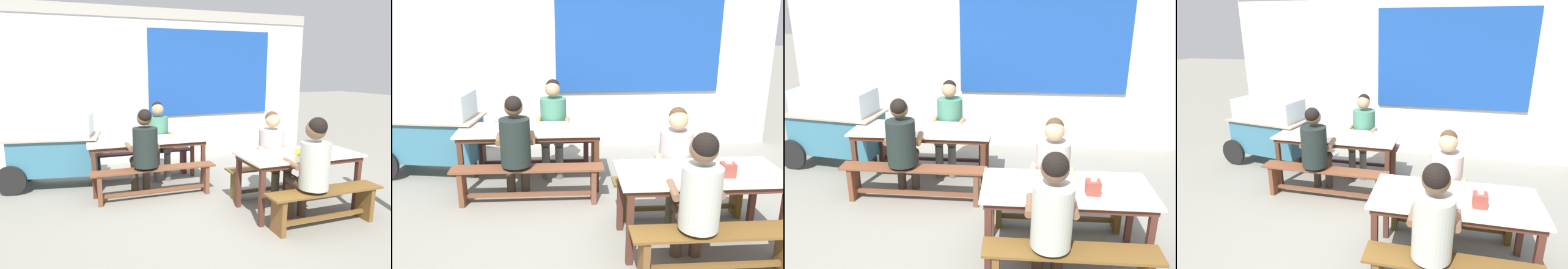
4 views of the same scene
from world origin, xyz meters
TOP-DOWN VIEW (x-y plane):
  - ground_plane at (0.00, 0.00)m, footprint 40.00×40.00m
  - backdrop_wall at (0.05, 2.76)m, footprint 6.27×0.23m
  - dining_table_far at (-0.71, 1.20)m, footprint 1.82×0.69m
  - dining_table_near at (0.99, -0.32)m, footprint 1.58×0.74m
  - bench_far_back at (-0.71, 1.74)m, footprint 1.72×0.30m
  - bench_far_front at (-0.72, 0.66)m, footprint 1.79×0.26m
  - bench_near_back at (0.99, 0.22)m, footprint 1.51×0.25m
  - food_cart at (-2.10, 1.67)m, footprint 1.71×0.92m
  - person_right_near_table at (0.90, 0.16)m, footprint 0.48×0.57m
  - person_center_facing at (-0.43, 1.67)m, footprint 0.48×0.59m
  - person_left_back_turned at (-0.85, 0.72)m, footprint 0.48×0.57m
  - person_near_front at (0.82, -0.80)m, footprint 0.46×0.56m
  - tissue_box at (1.21, -0.44)m, footprint 0.12×0.12m
  - condiment_jar at (0.93, -0.40)m, footprint 0.08×0.08m

SIDE VIEW (x-z plane):
  - ground_plane at x=0.00m, z-range 0.00..0.00m
  - bench_near_back at x=0.99m, z-range 0.07..0.52m
  - bench_far_front at x=-0.72m, z-range 0.07..0.53m
  - bench_far_back at x=-0.71m, z-range 0.09..0.54m
  - food_cart at x=-2.10m, z-range 0.08..1.23m
  - dining_table_near at x=0.99m, z-range 0.30..1.07m
  - dining_table_far at x=-0.71m, z-range 0.31..1.07m
  - person_right_near_table at x=0.90m, z-range 0.09..1.35m
  - person_center_facing at x=-0.43m, z-range 0.09..1.39m
  - person_left_back_turned at x=-0.85m, z-range 0.09..1.40m
  - person_near_front at x=0.82m, z-range 0.10..1.42m
  - condiment_jar at x=0.93m, z-range 0.76..0.87m
  - tissue_box at x=1.21m, z-range 0.75..0.91m
  - backdrop_wall at x=0.05m, z-range 0.07..3.07m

